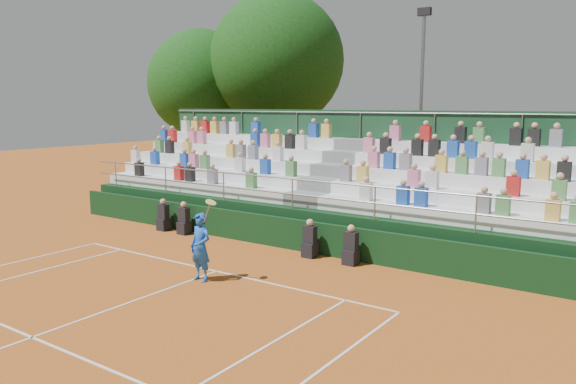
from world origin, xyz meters
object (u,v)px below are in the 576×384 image
Objects in this scene: tree_west at (201,83)px; tree_east at (277,61)px; floodlight_mast at (422,93)px; tennis_player at (201,247)px.

tree_west is 0.84× the size of tree_east.
tree_west is at bearing -176.18° from floodlight_mast.
floodlight_mast is at bearing 3.82° from tree_west.
floodlight_mast is at bearing 89.48° from tennis_player.
floodlight_mast is (8.44, -0.27, -1.81)m from tree_east.
tree_east reaches higher than tennis_player.
tree_east reaches higher than tree_west.
floodlight_mast is at bearing -1.82° from tree_east.
tree_east is 1.19× the size of floodlight_mast.
tree_east is at bearing 119.18° from tennis_player.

